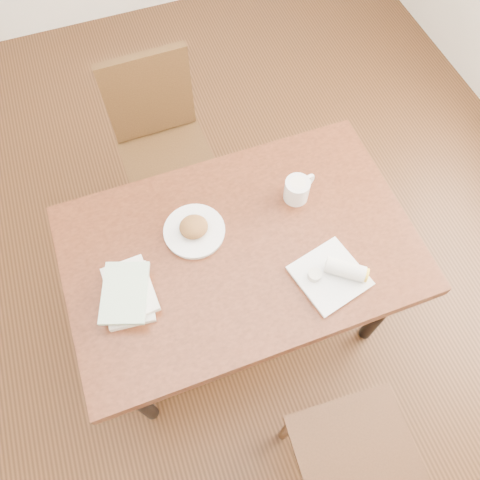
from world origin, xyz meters
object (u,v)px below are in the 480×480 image
object	(u,v)px
chair_far	(162,139)
book_stack	(128,293)
coffee_mug	(298,189)
plate_scone	(194,230)
plate_burrito	(335,274)
table	(240,255)

from	to	relation	value
chair_far	book_stack	size ratio (longest dim) A/B	3.61
coffee_mug	book_stack	world-z (taller)	coffee_mug
plate_scone	plate_burrito	size ratio (longest dim) A/B	0.85
plate_burrito	book_stack	world-z (taller)	plate_burrito
table	coffee_mug	size ratio (longest dim) A/B	9.32
table	plate_burrito	distance (m)	0.37
coffee_mug	plate_burrito	size ratio (longest dim) A/B	0.51
plate_scone	plate_burrito	world-z (taller)	plate_burrito
chair_far	table	bearing A→B (deg)	-81.13
table	coffee_mug	world-z (taller)	coffee_mug
coffee_mug	table	bearing A→B (deg)	-155.15
book_stack	plate_scone	bearing A→B (deg)	29.27
chair_far	coffee_mug	xyz separation A→B (m)	(0.40, -0.63, 0.25)
coffee_mug	chair_far	bearing A→B (deg)	122.52
table	plate_scone	bearing A→B (deg)	141.20
table	plate_burrito	size ratio (longest dim) A/B	4.75
chair_far	coffee_mug	bearing A→B (deg)	-57.48
chair_far	plate_burrito	world-z (taller)	chair_far
chair_far	plate_scone	xyz separation A→B (m)	(-0.02, -0.65, 0.22)
plate_scone	coffee_mug	bearing A→B (deg)	2.46
table	plate_scone	size ratio (longest dim) A/B	5.60
table	plate_burrito	bearing A→B (deg)	-40.12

